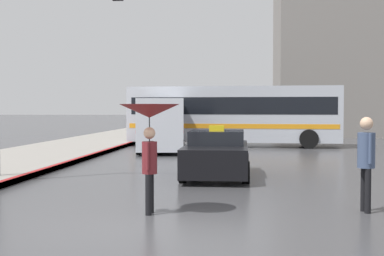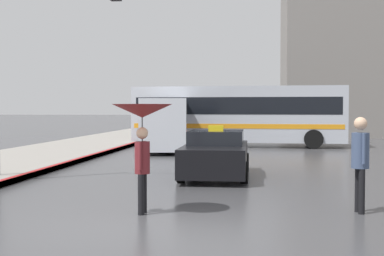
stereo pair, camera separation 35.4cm
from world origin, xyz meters
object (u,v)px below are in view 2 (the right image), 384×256
taxi (216,155)px  pedestrian_man (360,155)px  pedestrian_with_umbrella (142,123)px  city_bus (238,113)px  ambulance_van (165,122)px  traffic_light (43,30)px

taxi → pedestrian_man: pedestrian_man is taller
taxi → pedestrian_with_umbrella: 5.92m
taxi → city_bus: bearing=-91.3°
ambulance_van → traffic_light: bearing=74.2°
ambulance_van → pedestrian_with_umbrella: ambulance_van is taller
city_bus → pedestrian_with_umbrella: (-1.29, -18.55, -0.01)m
ambulance_van → city_bus: city_bus is taller
pedestrian_man → traffic_light: bearing=-122.2°
pedestrian_man → city_bus: bearing=-178.9°
pedestrian_with_umbrella → pedestrian_man: pedestrian_with_umbrella is taller
ambulance_van → pedestrian_with_umbrella: 14.78m
taxi → ambulance_van: (-3.03, 8.91, 0.71)m
ambulance_van → pedestrian_with_umbrella: (2.02, -14.63, 0.39)m
taxi → ambulance_van: bearing=-71.2°
city_bus → pedestrian_with_umbrella: size_ratio=5.35×
ambulance_van → pedestrian_man: ambulance_van is taller
traffic_light → taxi: bearing=20.1°
ambulance_van → city_bus: size_ratio=0.49×
city_bus → pedestrian_with_umbrella: bearing=-0.0°
ambulance_van → city_bus: bearing=-137.6°
pedestrian_with_umbrella → pedestrian_man: (4.15, 0.56, -0.62)m
city_bus → pedestrian_man: size_ratio=6.07×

